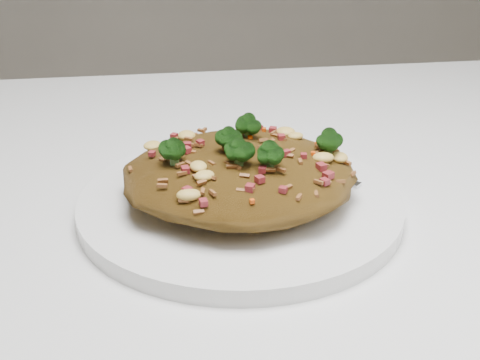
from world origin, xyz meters
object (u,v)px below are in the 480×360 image
(dining_table, at_px, (343,290))
(plate, at_px, (240,204))
(fork, at_px, (286,164))
(fried_rice, at_px, (240,166))

(dining_table, distance_m, plate, 0.14)
(fork, bearing_deg, fried_rice, -87.66)
(fried_rice, xyz_separation_m, fork, (0.05, 0.05, -0.03))
(plate, bearing_deg, dining_table, 2.39)
(dining_table, height_order, fried_rice, fried_rice)
(dining_table, bearing_deg, fork, 132.32)
(plate, height_order, fried_rice, fried_rice)
(dining_table, bearing_deg, fried_rice, -177.50)
(dining_table, distance_m, fork, 0.13)
(plate, bearing_deg, fried_rice, -36.19)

